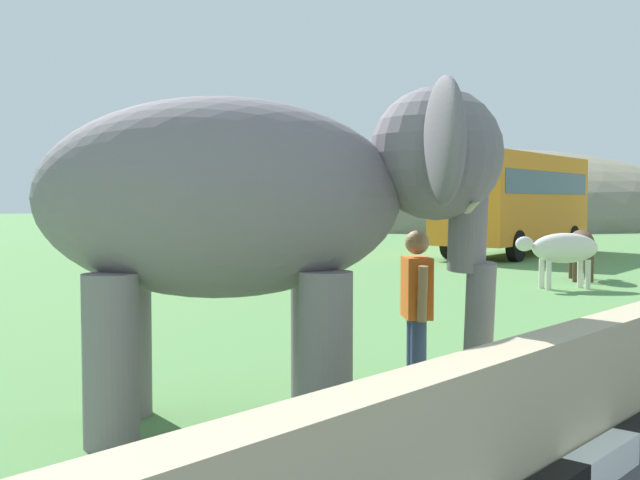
{
  "coord_description": "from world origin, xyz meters",
  "views": [
    {
      "loc": [
        -2.5,
        1.74,
        1.94
      ],
      "look_at": [
        2.5,
        6.12,
        1.6
      ],
      "focal_mm": 43.65,
      "sensor_mm": 36.0,
      "label": 1
    }
  ],
  "objects_px": {
    "elephant": "(263,204)",
    "cow_near": "(581,244)",
    "person_handler": "(417,307)",
    "cow_mid": "(563,249)",
    "bus_orange": "(515,196)"
  },
  "relations": [
    {
      "from": "elephant",
      "to": "cow_near",
      "type": "bearing_deg",
      "value": 12.0
    },
    {
      "from": "person_handler",
      "to": "bus_orange",
      "type": "distance_m",
      "value": 20.87
    },
    {
      "from": "person_handler",
      "to": "bus_orange",
      "type": "height_order",
      "value": "bus_orange"
    },
    {
      "from": "elephant",
      "to": "cow_mid",
      "type": "distance_m",
      "value": 11.87
    },
    {
      "from": "elephant",
      "to": "person_handler",
      "type": "height_order",
      "value": "elephant"
    },
    {
      "from": "elephant",
      "to": "cow_near",
      "type": "distance_m",
      "value": 14.02
    },
    {
      "from": "elephant",
      "to": "bus_orange",
      "type": "distance_m",
      "value": 21.98
    },
    {
      "from": "cow_mid",
      "to": "person_handler",
      "type": "bearing_deg",
      "value": -163.4
    },
    {
      "from": "person_handler",
      "to": "cow_mid",
      "type": "xyz_separation_m",
      "value": [
        10.09,
        3.01,
        -0.06
      ]
    },
    {
      "from": "bus_orange",
      "to": "elephant",
      "type": "bearing_deg",
      "value": -158.26
    },
    {
      "from": "bus_orange",
      "to": "cow_mid",
      "type": "xyz_separation_m",
      "value": [
        -8.84,
        -5.7,
        -1.21
      ]
    },
    {
      "from": "person_handler",
      "to": "cow_mid",
      "type": "distance_m",
      "value": 10.53
    },
    {
      "from": "elephant",
      "to": "cow_near",
      "type": "xyz_separation_m",
      "value": [
        13.67,
        2.91,
        -1.04
      ]
    },
    {
      "from": "elephant",
      "to": "bus_orange",
      "type": "xyz_separation_m",
      "value": [
        20.41,
        8.14,
        0.17
      ]
    },
    {
      "from": "elephant",
      "to": "person_handler",
      "type": "distance_m",
      "value": 1.87
    }
  ]
}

